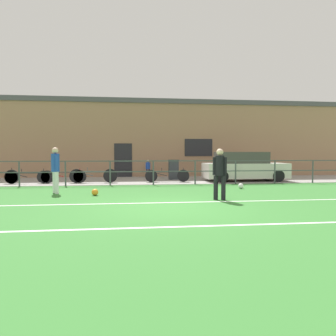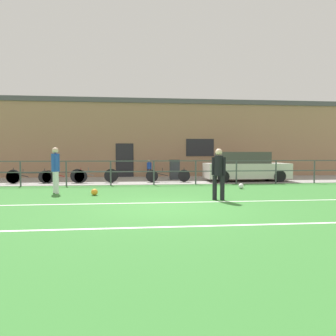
{
  "view_description": "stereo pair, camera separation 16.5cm",
  "coord_description": "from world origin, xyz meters",
  "px_view_note": "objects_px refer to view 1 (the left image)",
  "views": [
    {
      "loc": [
        -1.04,
        -8.39,
        1.49
      ],
      "look_at": [
        0.47,
        4.16,
        0.88
      ],
      "focal_mm": 32.92,
      "sensor_mm": 36.0,
      "label": 1
    },
    {
      "loc": [
        -0.87,
        -8.41,
        1.49
      ],
      "look_at": [
        0.47,
        4.16,
        0.88
      ],
      "focal_mm": 32.92,
      "sensor_mm": 36.0,
      "label": 2
    }
  ],
  "objects_px": {
    "player_striker": "(55,167)",
    "bicycle_parked_3": "(167,176)",
    "bicycle_parked_2": "(27,177)",
    "parked_car_red": "(244,167)",
    "player_goalkeeper": "(220,171)",
    "spectator_child": "(148,167)",
    "trash_bin_0": "(174,170)",
    "soccer_ball_spare": "(95,192)",
    "bicycle_parked_0": "(64,176)",
    "soccer_ball_match": "(241,186)",
    "bicycle_parked_4": "(93,176)"
  },
  "relations": [
    {
      "from": "soccer_ball_match",
      "to": "bicycle_parked_3",
      "type": "bearing_deg",
      "value": 130.92
    },
    {
      "from": "bicycle_parked_2",
      "to": "trash_bin_0",
      "type": "xyz_separation_m",
      "value": [
        7.37,
        1.48,
        0.23
      ]
    },
    {
      "from": "soccer_ball_spare",
      "to": "player_striker",
      "type": "bearing_deg",
      "value": 152.43
    },
    {
      "from": "player_striker",
      "to": "trash_bin_0",
      "type": "xyz_separation_m",
      "value": [
        5.15,
        5.28,
        -0.39
      ]
    },
    {
      "from": "bicycle_parked_0",
      "to": "bicycle_parked_4",
      "type": "relative_size",
      "value": 0.93
    },
    {
      "from": "player_goalkeeper",
      "to": "bicycle_parked_3",
      "type": "xyz_separation_m",
      "value": [
        -0.96,
        6.11,
        -0.58
      ]
    },
    {
      "from": "player_goalkeeper",
      "to": "spectator_child",
      "type": "xyz_separation_m",
      "value": [
        -1.77,
        9.35,
        -0.3
      ]
    },
    {
      "from": "bicycle_parked_0",
      "to": "trash_bin_0",
      "type": "xyz_separation_m",
      "value": [
        5.67,
        1.48,
        0.23
      ]
    },
    {
      "from": "player_striker",
      "to": "bicycle_parked_3",
      "type": "distance_m",
      "value": 6.01
    },
    {
      "from": "player_goalkeeper",
      "to": "bicycle_parked_2",
      "type": "bearing_deg",
      "value": 166.33
    },
    {
      "from": "spectator_child",
      "to": "parked_car_red",
      "type": "distance_m",
      "value": 5.82
    },
    {
      "from": "bicycle_parked_4",
      "to": "player_striker",
      "type": "bearing_deg",
      "value": -103.59
    },
    {
      "from": "parked_car_red",
      "to": "bicycle_parked_2",
      "type": "distance_m",
      "value": 10.98
    },
    {
      "from": "player_goalkeeper",
      "to": "spectator_child",
      "type": "relative_size",
      "value": 1.52
    },
    {
      "from": "player_striker",
      "to": "bicycle_parked_0",
      "type": "bearing_deg",
      "value": 158.5
    },
    {
      "from": "bicycle_parked_2",
      "to": "parked_car_red",
      "type": "bearing_deg",
      "value": 0.86
    },
    {
      "from": "player_striker",
      "to": "parked_car_red",
      "type": "height_order",
      "value": "player_striker"
    },
    {
      "from": "soccer_ball_match",
      "to": "bicycle_parked_4",
      "type": "xyz_separation_m",
      "value": [
        -6.45,
        3.17,
        0.27
      ]
    },
    {
      "from": "player_goalkeeper",
      "to": "parked_car_red",
      "type": "distance_m",
      "value": 7.04
    },
    {
      "from": "parked_car_red",
      "to": "bicycle_parked_0",
      "type": "height_order",
      "value": "parked_car_red"
    },
    {
      "from": "bicycle_parked_0",
      "to": "player_striker",
      "type": "bearing_deg",
      "value": -82.33
    },
    {
      "from": "player_striker",
      "to": "bicycle_parked_3",
      "type": "xyz_separation_m",
      "value": [
        4.62,
        3.8,
        -0.62
      ]
    },
    {
      "from": "spectator_child",
      "to": "soccer_ball_match",
      "type": "bearing_deg",
      "value": 100.09
    },
    {
      "from": "bicycle_parked_2",
      "to": "bicycle_parked_4",
      "type": "relative_size",
      "value": 0.9
    },
    {
      "from": "bicycle_parked_4",
      "to": "player_goalkeeper",
      "type": "bearing_deg",
      "value": -52.67
    },
    {
      "from": "player_goalkeeper",
      "to": "bicycle_parked_3",
      "type": "distance_m",
      "value": 6.22
    },
    {
      "from": "spectator_child",
      "to": "bicycle_parked_3",
      "type": "height_order",
      "value": "spectator_child"
    },
    {
      "from": "player_striker",
      "to": "soccer_ball_match",
      "type": "xyz_separation_m",
      "value": [
        7.37,
        0.63,
        -0.85
      ]
    },
    {
      "from": "bicycle_parked_4",
      "to": "parked_car_red",
      "type": "bearing_deg",
      "value": 1.2
    },
    {
      "from": "parked_car_red",
      "to": "bicycle_parked_2",
      "type": "xyz_separation_m",
      "value": [
        -10.98,
        -0.16,
        -0.41
      ]
    },
    {
      "from": "bicycle_parked_2",
      "to": "bicycle_parked_3",
      "type": "relative_size",
      "value": 0.93
    },
    {
      "from": "spectator_child",
      "to": "bicycle_parked_3",
      "type": "xyz_separation_m",
      "value": [
        0.81,
        -3.24,
        -0.28
      ]
    },
    {
      "from": "bicycle_parked_3",
      "to": "trash_bin_0",
      "type": "distance_m",
      "value": 1.59
    },
    {
      "from": "player_striker",
      "to": "player_goalkeeper",
      "type": "bearing_deg",
      "value": 38.3
    },
    {
      "from": "player_goalkeeper",
      "to": "trash_bin_0",
      "type": "relative_size",
      "value": 1.48
    },
    {
      "from": "bicycle_parked_3",
      "to": "trash_bin_0",
      "type": "bearing_deg",
      "value": 70.24
    },
    {
      "from": "player_striker",
      "to": "trash_bin_0",
      "type": "relative_size",
      "value": 1.54
    },
    {
      "from": "bicycle_parked_0",
      "to": "bicycle_parked_2",
      "type": "bearing_deg",
      "value": -180.0
    },
    {
      "from": "bicycle_parked_2",
      "to": "bicycle_parked_4",
      "type": "xyz_separation_m",
      "value": [
        3.14,
        0.0,
        0.04
      ]
    },
    {
      "from": "parked_car_red",
      "to": "bicycle_parked_3",
      "type": "relative_size",
      "value": 1.91
    },
    {
      "from": "player_goalkeeper",
      "to": "bicycle_parked_3",
      "type": "bearing_deg",
      "value": 123.33
    },
    {
      "from": "bicycle_parked_0",
      "to": "trash_bin_0",
      "type": "height_order",
      "value": "trash_bin_0"
    },
    {
      "from": "soccer_ball_match",
      "to": "player_striker",
      "type": "bearing_deg",
      "value": -175.1
    },
    {
      "from": "soccer_ball_match",
      "to": "soccer_ball_spare",
      "type": "distance_m",
      "value": 6.02
    },
    {
      "from": "player_goalkeeper",
      "to": "bicycle_parked_4",
      "type": "xyz_separation_m",
      "value": [
        -4.66,
        6.11,
        -0.55
      ]
    },
    {
      "from": "player_goalkeeper",
      "to": "bicycle_parked_3",
      "type": "relative_size",
      "value": 0.72
    },
    {
      "from": "spectator_child",
      "to": "trash_bin_0",
      "type": "bearing_deg",
      "value": 108.44
    },
    {
      "from": "player_goalkeeper",
      "to": "soccer_ball_spare",
      "type": "bearing_deg",
      "value": -176.12
    },
    {
      "from": "soccer_ball_spare",
      "to": "bicycle_parked_2",
      "type": "distance_m",
      "value": 5.92
    },
    {
      "from": "bicycle_parked_0",
      "to": "bicycle_parked_4",
      "type": "distance_m",
      "value": 1.43
    }
  ]
}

